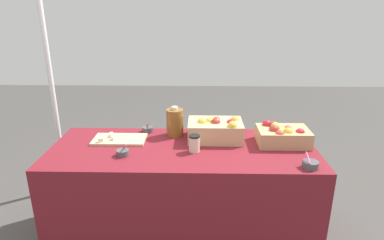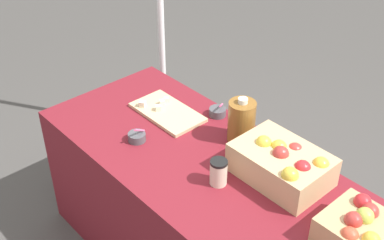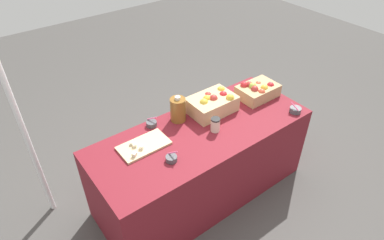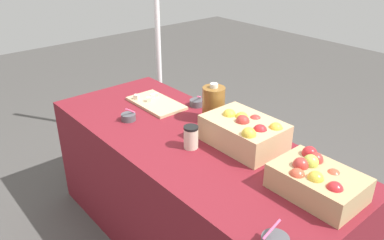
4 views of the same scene
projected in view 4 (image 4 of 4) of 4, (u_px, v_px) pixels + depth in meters
name	position (u px, v px, depth m)	size (l,w,h in m)	color
ground_plane	(190.00, 240.00, 2.43)	(10.00, 10.00, 0.00)	#474442
table	(190.00, 193.00, 2.26)	(1.90, 0.76, 0.74)	maroon
apple_crate_left	(317.00, 180.00, 1.62)	(0.37, 0.25, 0.16)	tan
apple_crate_middle	(245.00, 131.00, 2.00)	(0.41, 0.28, 0.18)	tan
cutting_board_front	(156.00, 103.00, 2.50)	(0.39, 0.22, 0.05)	#D1B284
sample_bowl_mid	(196.00, 103.00, 2.47)	(0.09, 0.09, 0.09)	#4C4C51
sample_bowl_far	(129.00, 117.00, 2.28)	(0.09, 0.09, 0.10)	#4C4C51
cider_jug	(214.00, 104.00, 2.24)	(0.13, 0.13, 0.23)	brown
coffee_cup	(191.00, 137.00, 1.98)	(0.08, 0.08, 0.12)	beige
tent_pole	(158.00, 34.00, 3.19)	(0.04, 0.04, 1.96)	white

